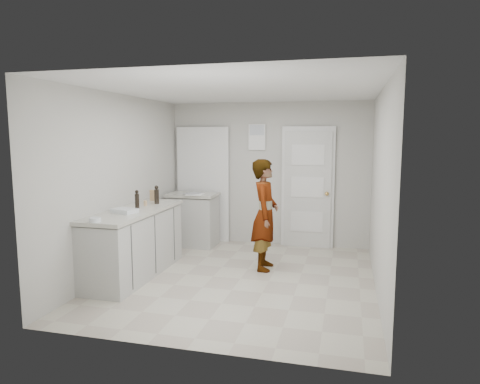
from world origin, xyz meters
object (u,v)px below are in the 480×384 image
(person, at_px, (265,215))
(oil_cruet_b, at_px, (137,200))
(cake_mix_box, at_px, (153,195))
(baking_dish, at_px, (125,211))
(oil_cruet_a, at_px, (157,195))
(spice_jar, at_px, (145,203))
(egg_bowl, at_px, (95,220))

(person, distance_m, oil_cruet_b, 1.80)
(cake_mix_box, bearing_deg, baking_dish, -93.52)
(oil_cruet_a, bearing_deg, oil_cruet_b, -96.91)
(spice_jar, bearing_deg, oil_cruet_a, 69.78)
(cake_mix_box, xyz_separation_m, spice_jar, (0.10, -0.48, -0.05))
(spice_jar, distance_m, oil_cruet_a, 0.24)
(cake_mix_box, distance_m, spice_jar, 0.49)
(egg_bowl, bearing_deg, oil_cruet_a, 85.44)
(person, distance_m, spice_jar, 1.72)
(spice_jar, distance_m, oil_cruet_b, 0.29)
(baking_dish, relative_size, egg_bowl, 2.60)
(spice_jar, xyz_separation_m, egg_bowl, (-0.04, -1.21, -0.01))
(egg_bowl, bearing_deg, person, 43.79)
(cake_mix_box, height_order, oil_cruet_a, oil_cruet_a)
(cake_mix_box, distance_m, oil_cruet_a, 0.33)
(oil_cruet_b, bearing_deg, oil_cruet_a, 83.09)
(oil_cruet_a, height_order, baking_dish, oil_cruet_a)
(oil_cruet_a, distance_m, oil_cruet_b, 0.49)
(cake_mix_box, bearing_deg, spice_jar, -86.37)
(spice_jar, height_order, baking_dish, spice_jar)
(oil_cruet_b, height_order, egg_bowl, oil_cruet_b)
(spice_jar, distance_m, egg_bowl, 1.21)
(person, relative_size, oil_cruet_b, 6.05)
(cake_mix_box, distance_m, baking_dish, 1.06)
(oil_cruet_b, xyz_separation_m, egg_bowl, (-0.05, -0.93, -0.10))
(oil_cruet_b, xyz_separation_m, baking_dish, (-0.03, -0.29, -0.10))
(spice_jar, bearing_deg, cake_mix_box, 102.32)
(cake_mix_box, height_order, baking_dish, cake_mix_box)
(person, xyz_separation_m, oil_cruet_b, (-1.64, -0.70, 0.25))
(oil_cruet_a, relative_size, baking_dish, 0.77)
(oil_cruet_a, xyz_separation_m, oil_cruet_b, (-0.06, -0.49, -0.00))
(person, distance_m, oil_cruet_a, 1.62)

